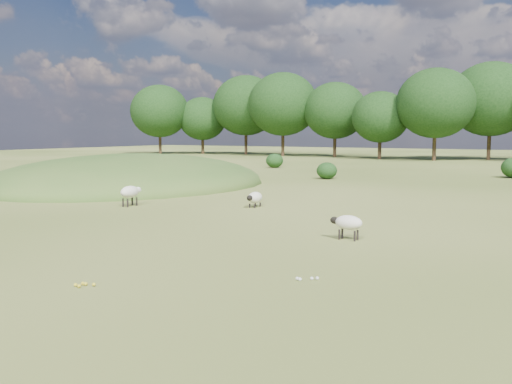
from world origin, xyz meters
TOP-DOWN VIEW (x-y plane):
  - ground at (0.00, 20.00)m, footprint 160.00×160.00m
  - mound at (-12.00, 12.00)m, footprint 16.00×20.00m
  - treeline at (-1.06, 55.44)m, footprint 96.28×14.66m
  - shrubs at (-0.31, 28.97)m, footprint 22.73×11.05m
  - sheep_0 at (-4.60, 3.93)m, footprint 0.61×1.31m
  - sheep_3 at (0.51, 6.46)m, footprint 0.59×1.22m
  - sheep_4 at (6.96, 1.18)m, footprint 1.10×0.53m

SIDE VIEW (x-z plane):
  - ground at x=0.00m, z-range 0.00..0.00m
  - mound at x=-12.00m, z-range -2.00..2.00m
  - sheep_3 at x=0.51m, z-range 0.09..0.79m
  - sheep_4 at x=6.96m, z-range 0.16..0.94m
  - sheep_0 at x=-4.60m, z-range 0.19..1.13m
  - shrubs at x=-0.31m, z-range -0.07..1.47m
  - treeline at x=-1.06m, z-range 0.72..12.41m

